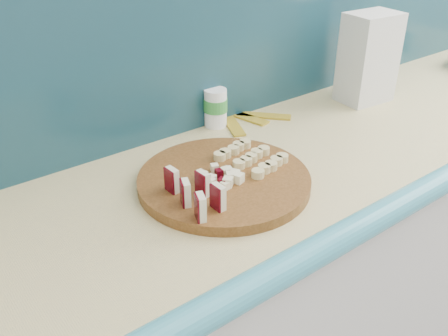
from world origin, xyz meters
TOP-DOWN VIEW (x-y plane):
  - kitchen_counter at (0.10, 1.50)m, footprint 2.20×0.63m
  - backsplash at (0.10, 1.79)m, footprint 2.20×0.02m
  - cutting_board at (-0.46, 1.49)m, footprint 0.45×0.45m
  - apple_wedges at (-0.58, 1.44)m, footprint 0.08×0.16m
  - apple_chunks at (-0.49, 1.49)m, footprint 0.06×0.06m
  - banana_slices at (-0.37, 1.51)m, footprint 0.14×0.16m
  - flour_bag at (0.20, 1.63)m, footprint 0.17×0.13m
  - canister at (-0.29, 1.76)m, footprint 0.07×0.07m
  - banana_peel at (-0.19, 1.74)m, footprint 0.22×0.18m

SIDE VIEW (x-z plane):
  - kitchen_counter at x=0.10m, z-range 0.00..0.91m
  - banana_peel at x=-0.19m, z-range 0.91..0.92m
  - cutting_board at x=-0.46m, z-range 0.91..0.93m
  - banana_slices at x=-0.37m, z-range 0.93..0.95m
  - apple_chunks at x=-0.49m, z-range 0.93..0.95m
  - apple_wedges at x=-0.58m, z-range 0.93..0.99m
  - canister at x=-0.29m, z-range 0.91..1.02m
  - flour_bag at x=0.20m, z-range 0.91..1.18m
  - backsplash at x=0.10m, z-range 0.91..1.41m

